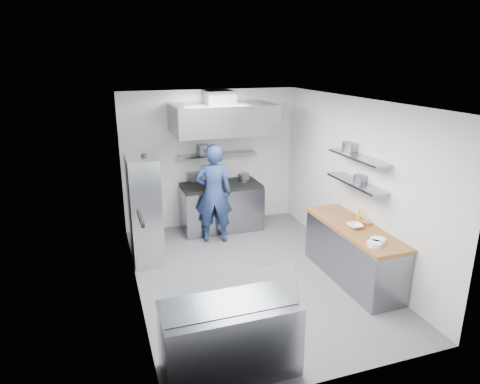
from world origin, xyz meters
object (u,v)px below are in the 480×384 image
object	(u,v)px
wire_rack	(144,209)
chef	(214,194)
gas_range	(221,208)
display_case	(230,338)

from	to	relation	value
wire_rack	chef	bearing A→B (deg)	15.44
chef	wire_rack	world-z (taller)	chef
gas_range	display_case	bearing A→B (deg)	-105.02
display_case	chef	bearing A→B (deg)	77.31
gas_range	wire_rack	xyz separation A→B (m)	(-1.63, -0.92, 0.48)
wire_rack	display_case	world-z (taller)	wire_rack
gas_range	wire_rack	world-z (taller)	wire_rack
chef	wire_rack	xyz separation A→B (m)	(-1.33, -0.37, -0.03)
wire_rack	display_case	xyz separation A→B (m)	(0.53, -3.18, -0.50)
gas_range	chef	xyz separation A→B (m)	(-0.30, -0.55, 0.50)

